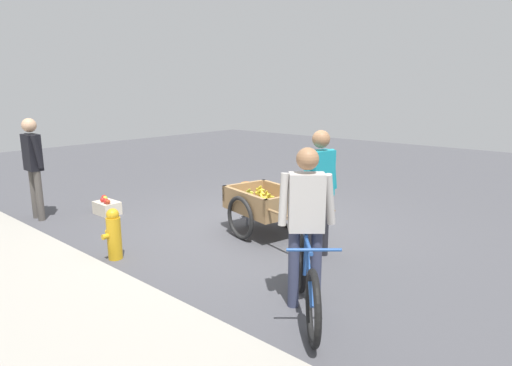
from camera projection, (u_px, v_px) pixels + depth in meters
The scene contains 11 objects.
ground_plane at pixel (251, 229), 6.71m from camera, with size 24.00×24.00×0.00m, color #47474C.
curb_strip at pixel (1, 312), 4.07m from camera, with size 12.00×2.40×0.12m, color #9E998E.
fruit_cart at pixel (265, 205), 6.40m from camera, with size 1.78×1.13×0.72m.
vendor_person at pixel (320, 182), 5.38m from camera, with size 0.27×0.59×1.65m.
bicycle at pixel (306, 280), 4.10m from camera, with size 1.14×1.29×0.85m.
cyclist_person at pixel (306, 214), 4.11m from camera, with size 0.41×0.43×1.61m.
dog at pixel (288, 185), 8.57m from camera, with size 0.50×0.51×0.40m.
fire_hydrant at pixel (114, 234), 5.45m from camera, with size 0.25×0.25×0.67m.
plastic_bucket at pixel (247, 188), 8.97m from camera, with size 0.25×0.25×0.23m, color orange.
apple_crate at pixel (107, 207), 7.47m from camera, with size 0.44×0.32×0.31m.
bystander_person at pixel (33, 159), 6.99m from camera, with size 0.52×0.23×1.68m.
Camera 1 is at (-4.27, 4.77, 2.13)m, focal length 30.10 mm.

